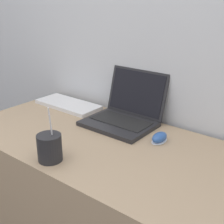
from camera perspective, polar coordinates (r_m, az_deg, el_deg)
wall_back at (r=1.49m, az=7.48°, el=17.15°), size 7.00×0.04×2.50m
desk at (r=1.54m, az=-1.54°, el=-18.01°), size 1.31×0.64×0.76m
laptop at (r=1.49m, az=2.44°, el=-0.06°), size 0.32×0.30×0.24m
drink_cup at (r=1.18m, az=-11.34°, el=-6.32°), size 0.09×0.09×0.22m
computer_mouse at (r=1.33m, az=8.67°, el=-4.69°), size 0.05×0.09×0.04m
external_keyboard at (r=1.74m, az=-8.00°, el=1.37°), size 0.37×0.16×0.02m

